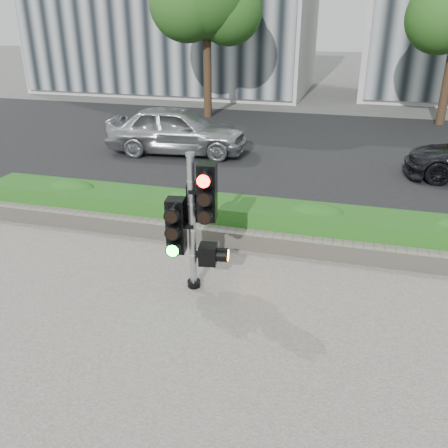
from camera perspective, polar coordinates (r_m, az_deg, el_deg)
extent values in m
plane|color=#51514C|center=(7.93, -1.94, -8.76)|extent=(120.00, 120.00, 0.00)
cube|color=#9E9389|center=(6.10, -9.41, -20.80)|extent=(16.00, 11.00, 0.03)
cube|color=black|center=(17.04, 8.21, 9.09)|extent=(60.00, 13.00, 0.02)
cube|color=gray|center=(10.61, 3.11, 0.39)|extent=(60.00, 0.25, 0.12)
cube|color=gray|center=(9.44, 1.47, -1.74)|extent=(12.00, 0.32, 0.34)
cube|color=green|center=(9.95, 2.39, 0.70)|extent=(12.00, 1.00, 0.68)
cylinder|color=black|center=(21.99, -2.01, 17.91)|extent=(0.36, 0.36, 4.03)
sphere|color=#124014|center=(21.98, 0.56, 24.31)|extent=(2.88, 2.88, 2.88)
sphere|color=#124014|center=(21.69, -4.50, 25.01)|extent=(3.17, 3.17, 3.17)
cylinder|color=black|center=(22.28, 25.26, 15.27)|extent=(0.36, 0.36, 3.58)
sphere|color=#124014|center=(21.67, 24.82, 21.70)|extent=(2.82, 2.82, 2.82)
cylinder|color=black|center=(8.15, -3.64, -7.14)|extent=(0.22, 0.22, 0.11)
cylinder|color=gray|center=(7.64, -3.84, -0.13)|extent=(0.12, 0.12, 2.29)
cylinder|color=gray|center=(7.25, -4.10, 8.36)|extent=(0.15, 0.15, 0.06)
cube|color=#FF1107|center=(7.35, -2.04, 3.84)|extent=(0.33, 0.33, 0.92)
cube|color=#14E51E|center=(7.67, -5.77, -0.18)|extent=(0.33, 0.33, 0.92)
cube|color=black|center=(7.75, -3.32, 2.69)|extent=(0.33, 0.33, 0.62)
cube|color=orange|center=(7.86, -1.93, -3.65)|extent=(0.33, 0.33, 0.33)
imported|color=#A1A3A8|center=(16.02, -5.65, 11.20)|extent=(4.77, 2.31, 1.57)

